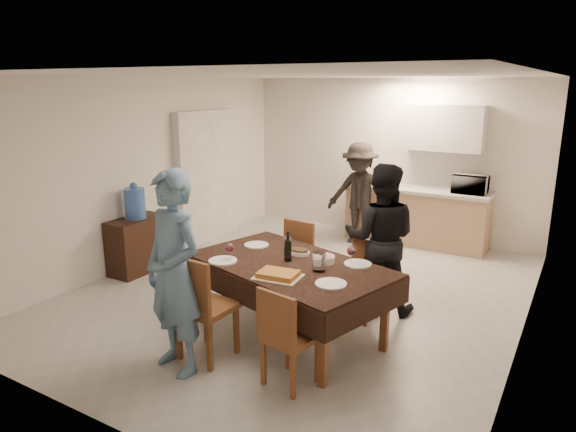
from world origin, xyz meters
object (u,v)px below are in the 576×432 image
at_px(dining_table, 290,266).
at_px(savoury_tart, 278,274).
at_px(person_far, 380,239).
at_px(person_near, 174,273).
at_px(person_kitchen, 359,194).
at_px(water_pitcher, 319,262).
at_px(water_jug, 135,203).
at_px(console, 138,245).
at_px(wine_bottle, 288,246).
at_px(microwave, 470,184).

xyz_separation_m(dining_table, savoury_tart, (0.10, -0.38, 0.06)).
bearing_deg(person_far, person_near, 46.19).
bearing_deg(person_kitchen, person_far, -61.85).
bearing_deg(person_near, person_far, 74.81).
relative_size(water_pitcher, person_far, 0.11).
xyz_separation_m(water_jug, person_near, (2.18, -1.61, -0.04)).
distance_m(dining_table, console, 2.81).
height_order(console, wine_bottle, wine_bottle).
distance_m(console, person_kitchen, 3.46).
bearing_deg(water_jug, console, 0.00).
distance_m(water_jug, savoury_tart, 2.98).
bearing_deg(water_jug, microwave, 40.91).
distance_m(console, water_jug, 0.58).
bearing_deg(person_far, water_pitcher, 63.53).
distance_m(dining_table, savoury_tart, 0.40).
height_order(savoury_tart, person_kitchen, person_kitchen).
height_order(water_pitcher, person_near, person_near).
distance_m(water_pitcher, microwave, 3.84).
bearing_deg(water_jug, person_kitchen, 52.71).
xyz_separation_m(console, person_far, (3.28, 0.49, 0.47)).
height_order(water_jug, person_far, person_far).
bearing_deg(savoury_tart, water_jug, 161.70).
bearing_deg(person_kitchen, wine_bottle, -79.55).
height_order(microwave, person_far, person_far).
distance_m(dining_table, microwave, 3.87).
xyz_separation_m(console, person_near, (2.18, -1.61, 0.54)).
distance_m(person_near, person_far, 2.37).
bearing_deg(person_far, console, -7.57).
bearing_deg(water_jug, dining_table, -11.51).
bearing_deg(dining_table, water_jug, -175.89).
bearing_deg(person_near, water_jug, 156.05).
height_order(console, person_kitchen, person_kitchen).
height_order(water_pitcher, savoury_tart, water_pitcher).
relative_size(water_jug, savoury_tart, 1.00).
height_order(wine_bottle, person_kitchen, person_kitchen).
xyz_separation_m(savoury_tart, microwave, (0.84, 4.12, 0.24)).
relative_size(savoury_tart, person_kitchen, 0.26).
bearing_deg(console, person_far, 8.59).
relative_size(dining_table, person_near, 1.23).
height_order(console, savoury_tart, savoury_tart).
height_order(wine_bottle, microwave, microwave).
distance_m(microwave, person_kitchen, 1.67).
bearing_deg(water_pitcher, dining_table, 171.87).
xyz_separation_m(savoury_tart, person_near, (-0.65, -0.67, 0.10)).
bearing_deg(dining_table, water_pitcher, 7.49).
height_order(water_jug, savoury_tart, water_jug).
bearing_deg(person_kitchen, water_pitcher, -73.37).
bearing_deg(person_far, microwave, -114.51).
bearing_deg(wine_bottle, dining_table, -45.00).
relative_size(savoury_tart, person_near, 0.23).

